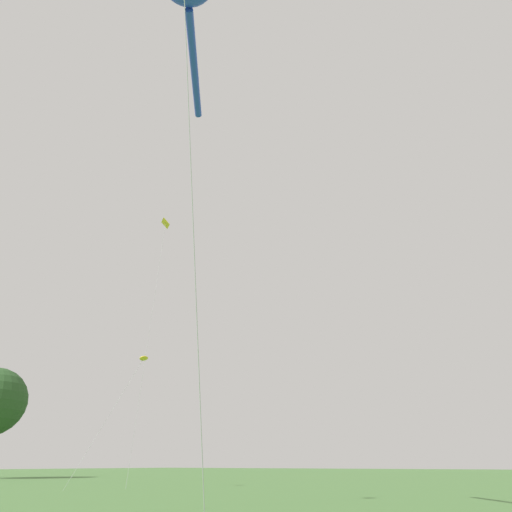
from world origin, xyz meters
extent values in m
cylinder|color=blue|center=(0.02, 11.37, 16.10)|extent=(4.41, 3.26, 0.30)
cylinder|color=#B2B2B7|center=(-1.46, 9.55, 7.90)|extent=(4.73, 1.84, 15.81)
cube|color=yellow|center=(16.24, 28.78, 22.07)|extent=(1.01, 1.11, 0.69)
cylinder|color=#B2B2B7|center=(14.95, 28.02, 11.03)|extent=(2.61, 1.55, 22.07)
ellipsoid|color=yellow|center=(13.77, 27.05, 8.64)|extent=(1.17, 1.02, 0.41)
cylinder|color=#B2B2B7|center=(11.73, 27.73, 4.32)|extent=(4.10, 1.38, 8.65)
camera|label=1|loc=(-9.40, 2.41, 1.48)|focal=30.51mm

